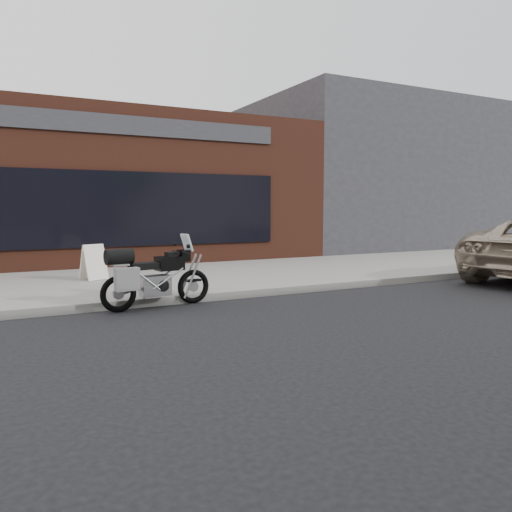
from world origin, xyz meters
The scene contains 6 objects.
ground centered at (0.00, 0.00, 0.00)m, with size 120.00×120.00×0.00m, color black.
near_sidewalk centered at (0.00, 7.00, 0.07)m, with size 44.00×6.00×0.15m, color gray.
storefront centered at (-2.00, 13.98, 2.25)m, with size 14.00×10.07×4.50m.
neighbour_building centered at (10.00, 14.00, 3.00)m, with size 10.00×10.00×6.00m, color #2D2D33.
motorcycle centered at (-2.13, 3.86, 0.55)m, with size 2.01×0.82×1.27m.
sandwich_sign centered at (-2.59, 6.89, 0.54)m, with size 0.61×0.59×0.78m.
Camera 1 is at (-4.38, -4.50, 1.73)m, focal length 35.00 mm.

